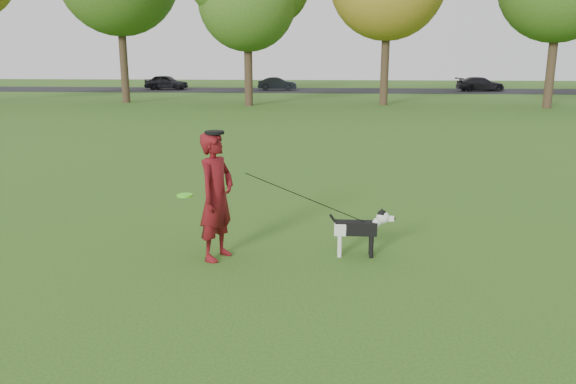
# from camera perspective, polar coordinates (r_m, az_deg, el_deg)

# --- Properties ---
(ground) EXTENTS (120.00, 120.00, 0.00)m
(ground) POSITION_cam_1_polar(r_m,az_deg,el_deg) (8.40, -1.44, -6.73)
(ground) COLOR #285116
(ground) RESTS_ON ground
(road) EXTENTS (120.00, 7.00, 0.02)m
(road) POSITION_cam_1_polar(r_m,az_deg,el_deg) (47.93, 3.33, 10.27)
(road) COLOR black
(road) RESTS_ON ground
(man) EXTENTS (0.68, 0.81, 1.89)m
(man) POSITION_cam_1_polar(r_m,az_deg,el_deg) (8.20, -7.28, -0.44)
(man) COLOR #5D0D16
(man) RESTS_ON ground
(dog) EXTENTS (0.98, 0.20, 0.75)m
(dog) POSITION_cam_1_polar(r_m,az_deg,el_deg) (8.41, 7.42, -3.54)
(dog) COLOR black
(dog) RESTS_ON ground
(car_left) EXTENTS (3.69, 1.62, 1.24)m
(car_left) POSITION_cam_1_polar(r_m,az_deg,el_deg) (49.88, -12.25, 10.85)
(car_left) COLOR black
(car_left) RESTS_ON road
(car_mid) EXTENTS (3.25, 1.19, 1.06)m
(car_mid) POSITION_cam_1_polar(r_m,az_deg,el_deg) (48.09, -1.09, 10.95)
(car_mid) COLOR black
(car_mid) RESTS_ON road
(car_right) EXTENTS (4.08, 2.16, 1.13)m
(car_right) POSITION_cam_1_polar(r_m,az_deg,el_deg) (49.45, 18.96, 10.33)
(car_right) COLOR black
(car_right) RESTS_ON road
(man_held_items) EXTENTS (2.82, 0.40, 1.40)m
(man_held_items) POSITION_cam_1_polar(r_m,az_deg,el_deg) (8.13, 2.08, -0.70)
(man_held_items) COLOR #58FE20
(man_held_items) RESTS_ON ground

